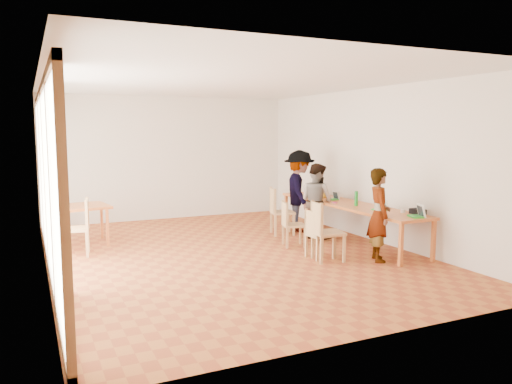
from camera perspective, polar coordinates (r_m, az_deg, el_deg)
ground at (r=8.92m, az=-2.97°, el=-7.04°), size 8.00×8.00×0.00m
wall_back at (r=12.47m, az=-9.86°, el=3.85°), size 6.00×0.10×3.00m
wall_front at (r=5.19m, az=13.53°, el=-0.48°), size 6.00×0.10×3.00m
wall_right at (r=10.17m, az=12.90°, el=3.09°), size 0.10×8.00×3.00m
window_wall at (r=8.07m, az=-22.96°, el=1.75°), size 0.10×8.00×3.00m
ceiling at (r=8.69m, az=-3.09°, el=12.66°), size 6.00×8.00×0.04m
communal_table at (r=9.96m, az=10.48°, el=-1.54°), size 0.80×4.00×0.75m
side_table at (r=10.09m, az=-19.19°, el=-1.90°), size 0.90×0.90×0.75m
chair_near at (r=8.52m, az=6.84°, el=-4.22°), size 0.41×0.41×0.44m
chair_mid at (r=8.35m, az=7.61°, el=-3.75°), size 0.54×0.54×0.53m
chair_far at (r=9.36m, az=3.83°, el=-3.12°), size 0.48×0.48×0.45m
chair_empty at (r=10.41m, az=2.48°, el=-1.63°), size 0.56×0.56×0.52m
chair_spare at (r=9.16m, az=-19.36°, el=-3.15°), size 0.53×0.53×0.53m
person_near at (r=8.53m, az=13.88°, el=-2.55°), size 0.57×0.67×1.55m
person_mid at (r=10.10m, az=6.93°, el=-1.03°), size 0.74×0.86×1.52m
person_far at (r=10.74m, az=4.96°, el=0.10°), size 1.00×1.29×1.76m
laptop_near at (r=8.62m, az=18.05°, el=-2.36°), size 0.29×0.31×0.22m
laptop_mid at (r=9.21m, az=14.03°, el=-1.70°), size 0.26×0.27×0.19m
laptop_far at (r=10.42m, az=8.94°, el=-0.60°), size 0.19×0.22×0.18m
yellow_mug at (r=10.67m, az=7.90°, el=-0.40°), size 0.15×0.15×0.10m
green_bottle at (r=9.61m, az=11.38°, el=-0.74°), size 0.07×0.07×0.28m
clear_glass at (r=11.31m, az=7.57°, el=-0.01°), size 0.07×0.07×0.09m
condiment_cup at (r=9.03m, az=16.44°, el=-2.09°), size 0.08×0.08×0.06m
pink_phone at (r=9.95m, az=9.01°, el=-1.20°), size 0.05×0.10×0.01m
black_pouch at (r=8.93m, az=17.99°, el=-2.14°), size 0.16×0.26×0.09m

